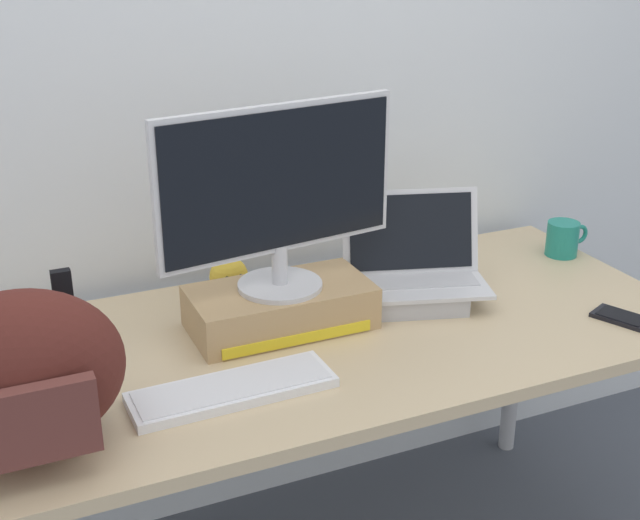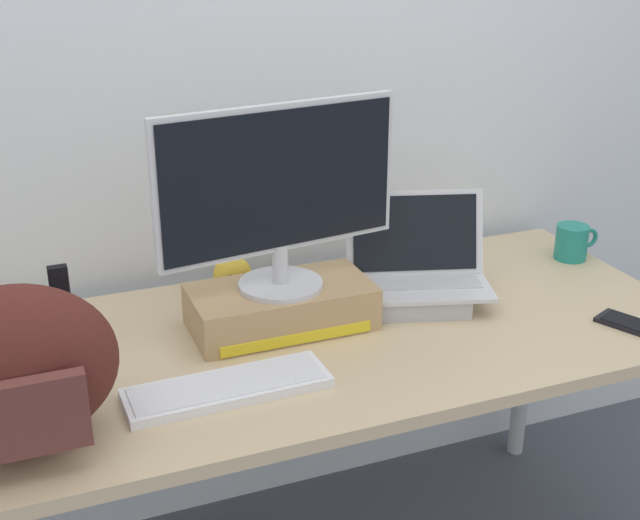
{
  "view_description": "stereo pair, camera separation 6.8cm",
  "coord_description": "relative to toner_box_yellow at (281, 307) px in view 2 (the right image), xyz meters",
  "views": [
    {
      "loc": [
        -0.7,
        -1.58,
        1.64
      ],
      "look_at": [
        0.0,
        0.0,
        0.93
      ],
      "focal_mm": 47.65,
      "sensor_mm": 36.0,
      "label": 1
    },
    {
      "loc": [
        -0.64,
        -1.6,
        1.64
      ],
      "look_at": [
        0.0,
        0.0,
        0.93
      ],
      "focal_mm": 47.65,
      "sensor_mm": 36.0,
      "label": 2
    }
  ],
  "objects": [
    {
      "name": "back_wall",
      "position": [
        0.07,
        0.42,
        0.5
      ],
      "size": [
        7.0,
        0.1,
        2.6
      ],
      "primitive_type": "cube",
      "color": "silver",
      "rests_on": "ground"
    },
    {
      "name": "desk",
      "position": [
        0.07,
        -0.07,
        -0.12
      ],
      "size": [
        1.76,
        0.78,
        0.75
      ],
      "color": "tan",
      "rests_on": "ground"
    },
    {
      "name": "toner_box_yellow",
      "position": [
        0.0,
        0.0,
        0.0
      ],
      "size": [
        0.41,
        0.21,
        0.1
      ],
      "color": "tan",
      "rests_on": "desk"
    },
    {
      "name": "desktop_monitor",
      "position": [
        0.0,
        -0.0,
        0.28
      ],
      "size": [
        0.57,
        0.19,
        0.42
      ],
      "rotation": [
        0.0,
        0.0,
        0.14
      ],
      "color": "silver",
      "rests_on": "toner_box_yellow"
    },
    {
      "name": "open_laptop",
      "position": [
        0.35,
        0.0,
        0.0
      ],
      "size": [
        0.39,
        0.3,
        0.26
      ],
      "rotation": [
        0.0,
        0.0,
        -0.3
      ],
      "color": "#ADADB2",
      "rests_on": "desk"
    },
    {
      "name": "external_keyboard",
      "position": [
        -0.2,
        -0.24,
        -0.04
      ],
      "size": [
        0.41,
        0.14,
        0.02
      ],
      "rotation": [
        0.0,
        0.0,
        0.02
      ],
      "color": "white",
      "rests_on": "desk"
    },
    {
      "name": "messenger_backpack",
      "position": [
        -0.59,
        -0.27,
        0.1
      ],
      "size": [
        0.37,
        0.27,
        0.31
      ],
      "rotation": [
        0.0,
        0.0,
        0.0
      ],
      "color": "#4C1E19",
      "rests_on": "desk"
    },
    {
      "name": "coffee_mug",
      "position": [
        0.88,
        0.09,
        -0.0
      ],
      "size": [
        0.13,
        0.09,
        0.1
      ],
      "color": "#1E7F70",
      "rests_on": "desk"
    },
    {
      "name": "cell_phone",
      "position": [
        0.75,
        -0.29,
        -0.04
      ],
      "size": [
        0.12,
        0.15,
        0.01
      ],
      "rotation": [
        0.0,
        0.0,
        0.42
      ],
      "color": "black",
      "rests_on": "desk"
    },
    {
      "name": "plush_toy",
      "position": [
        -0.05,
        0.22,
        -0.0
      ],
      "size": [
        0.1,
        0.1,
        0.1
      ],
      "color": "gold",
      "rests_on": "desk"
    }
  ]
}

